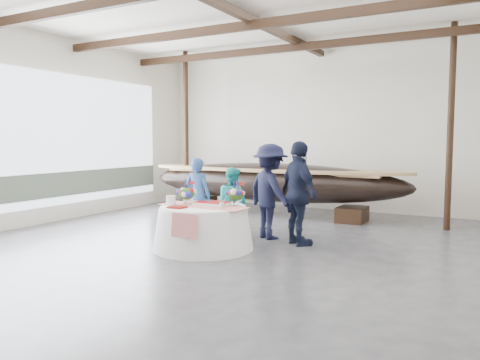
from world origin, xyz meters
The scene contains 12 objects.
floor centered at (0.00, 0.00, 0.00)m, with size 10.00×12.00×0.01m, color #3D3D42.
wall_back centered at (0.00, 6.00, 2.25)m, with size 10.00×0.02×4.50m, color silver.
wall_left centered at (-5.00, 0.00, 2.25)m, with size 0.02×12.00×4.50m, color silver.
pavilion_structure centered at (0.00, 0.75, 4.00)m, with size 9.80×11.76×4.50m.
open_bay centered at (-4.95, 1.00, 1.83)m, with size 0.03×7.00×3.20m.
longboat_display centered at (-0.82, 4.25, 0.88)m, with size 7.34×1.47×1.38m.
banquet_table centered at (-0.25, 0.17, 0.39)m, with size 1.84×1.84×0.79m.
tabletop_items centered at (-0.27, 0.32, 0.94)m, with size 1.72×1.05×0.40m.
guest_woman_blue centered at (-1.15, 1.33, 0.81)m, with size 0.59×0.39×1.62m, color navy.
guest_woman_teal centered at (-0.37, 1.45, 0.71)m, with size 0.69×0.54×1.43m, color teal.
guest_man_left centered at (0.43, 1.57, 0.96)m, with size 1.24×0.71×1.91m, color black.
guest_man_right centered at (1.16, 1.29, 0.99)m, with size 1.16×0.48×1.97m, color black.
Camera 1 is at (4.39, -6.91, 2.00)m, focal length 35.00 mm.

